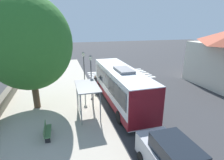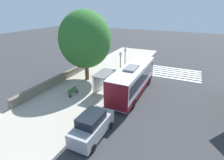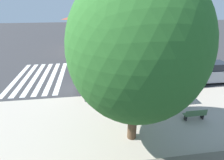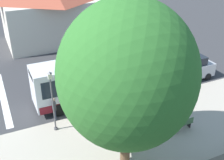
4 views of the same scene
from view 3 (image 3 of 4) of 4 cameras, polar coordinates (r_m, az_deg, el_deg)
ground_plane at (r=16.21m, az=2.36°, el=-4.56°), size 120.00×120.00×0.00m
sidewalk_plaza at (r=12.56m, az=6.01°, el=-14.46°), size 9.00×44.00×0.02m
crosswalk_stripes at (r=21.28m, az=-22.59°, el=0.85°), size 9.00×5.25×0.01m
background_building at (r=30.97m, az=-0.27°, el=16.97°), size 8.34×11.58×7.36m
bus at (r=17.25m, az=5.63°, el=4.00°), size 2.61×10.24×3.59m
bus_shelter at (r=14.50m, az=13.10°, el=0.43°), size 1.71×3.27×2.55m
pedestrian at (r=15.71m, az=-7.74°, el=-1.42°), size 0.34×0.24×1.80m
bench at (r=14.02m, az=25.47°, el=-10.09°), size 0.40×1.61×0.88m
street_lamp_near at (r=14.47m, az=0.94°, el=3.30°), size 0.28×0.28×4.46m
street_lamp_far at (r=14.04m, az=-9.14°, el=2.15°), size 0.28×0.28×4.40m
shade_tree at (r=8.91m, az=8.08°, el=10.01°), size 6.97×6.97×9.53m
parked_car_behind_bus at (r=20.90m, az=29.69°, el=2.10°), size 1.95×4.40×2.17m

